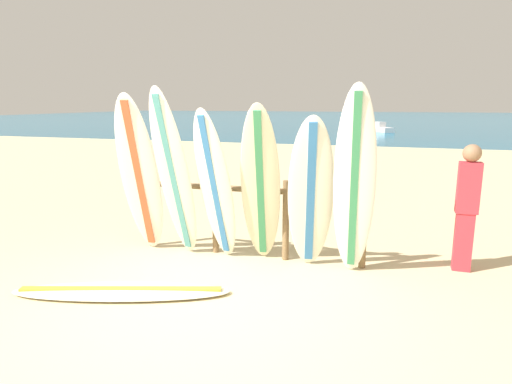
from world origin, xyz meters
The scene contains 12 objects.
ground_plane centered at (0.00, 0.00, 0.00)m, with size 120.00×120.00×0.00m, color beige.
ocean_water centered at (0.00, 58.00, 0.00)m, with size 120.00×80.00×0.01m, color #196B93.
surfboard_rack centered at (0.07, 1.70, 0.69)m, with size 3.17×0.09×1.10m.
surfboard_leaning_far_left centered at (-1.38, 1.32, 1.12)m, with size 0.63×0.76×2.25m.
surfboard_leaning_left centered at (-0.83, 1.26, 1.16)m, with size 0.53×0.81×2.32m.
surfboard_leaning_center_left centered at (-0.27, 1.31, 1.03)m, with size 0.55×0.77×2.06m.
surfboard_leaning_center centered at (0.32, 1.39, 1.06)m, with size 0.61×0.80×2.12m.
surfboard_leaning_center_right centered at (0.96, 1.44, 0.99)m, with size 0.66×0.61×1.98m.
surfboard_leaning_right centered at (1.49, 1.33, 1.17)m, with size 0.53×0.60×2.34m.
surfboard_lying_on_sand centered at (-0.93, 0.09, 0.04)m, with size 2.50×1.20×0.08m.
beachgoer_standing centered at (2.83, 1.98, 0.89)m, with size 0.26×0.22×1.62m.
small_boat_offshore centered at (1.20, 29.28, 0.26)m, with size 2.27×3.04×0.71m.
Camera 1 is at (1.82, -3.77, 2.11)m, focal length 30.16 mm.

